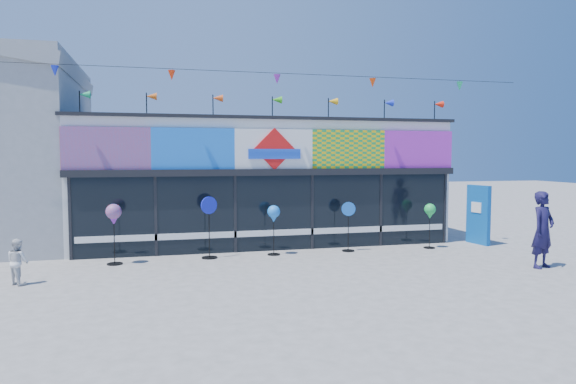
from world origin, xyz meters
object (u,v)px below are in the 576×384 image
object	(u,v)px
spinner_4	(430,213)
spinner_2	(274,215)
spinner_3	(348,225)
child	(18,262)
adult_man	(543,230)
spinner_0	(114,216)
spinner_1	(209,226)
blue_sign	(478,215)

from	to	relation	value
spinner_4	spinner_2	bearing A→B (deg)	178.61
spinner_3	child	size ratio (longest dim) A/B	1.45
spinner_2	adult_man	xyz separation A→B (m)	(6.35, -3.39, -0.17)
child	spinner_2	bearing A→B (deg)	-118.36
spinner_0	adult_man	xyz separation A→B (m)	(10.76, -3.14, -0.31)
spinner_1	blue_sign	bearing A→B (deg)	1.51
spinner_3	spinner_4	xyz separation A→B (m)	(2.66, -0.14, 0.33)
spinner_3	spinner_2	bearing A→B (deg)	-179.60
spinner_1	spinner_2	xyz separation A→B (m)	(1.87, 0.03, 0.24)
blue_sign	spinner_2	bearing A→B (deg)	173.72
spinner_4	adult_man	distance (m)	3.55
blue_sign	spinner_4	xyz separation A→B (m)	(-1.95, -0.32, 0.15)
spinner_4	spinner_1	bearing A→B (deg)	179.24
spinner_3	spinner_4	world-z (taller)	spinner_3
blue_sign	spinner_3	size ratio (longest dim) A/B	1.29
spinner_1	adult_man	xyz separation A→B (m)	(8.22, -3.36, 0.07)
adult_man	spinner_0	bearing A→B (deg)	144.70
blue_sign	spinner_4	distance (m)	1.98
spinner_3	child	world-z (taller)	spinner_3
spinner_1	spinner_4	distance (m)	6.85
spinner_0	blue_sign	bearing A→B (deg)	2.29
adult_man	blue_sign	bearing A→B (deg)	61.90
spinner_1	spinner_0	bearing A→B (deg)	-174.99
blue_sign	spinner_0	bearing A→B (deg)	174.35
spinner_2	spinner_3	world-z (taller)	spinner_3
child	blue_sign	bearing A→B (deg)	-126.36
spinner_3	child	distance (m)	8.88
blue_sign	adult_man	bearing A→B (deg)	-107.02
spinner_2	child	size ratio (longest dim) A/B	1.40
spinner_0	adult_man	world-z (taller)	adult_man
spinner_4	spinner_3	bearing A→B (deg)	177.04
spinner_2	spinner_3	size ratio (longest dim) A/B	0.97
blue_sign	child	distance (m)	13.44
spinner_4	child	size ratio (longest dim) A/B	1.35
spinner_2	child	xyz separation A→B (m)	(-6.33, -1.97, -0.65)
spinner_0	spinner_1	world-z (taller)	spinner_1
spinner_0	spinner_4	size ratio (longest dim) A/B	1.15
spinner_1	spinner_3	world-z (taller)	spinner_1
spinner_2	child	bearing A→B (deg)	-162.69
spinner_0	child	size ratio (longest dim) A/B	1.56
spinner_1	adult_man	world-z (taller)	adult_man
spinner_0	spinner_3	xyz separation A→B (m)	(6.73, 0.27, -0.50)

